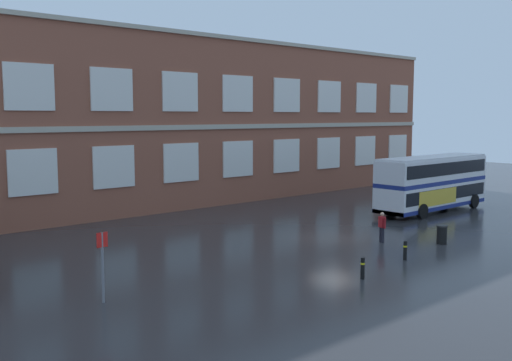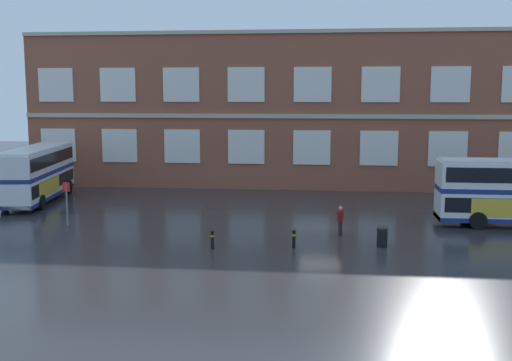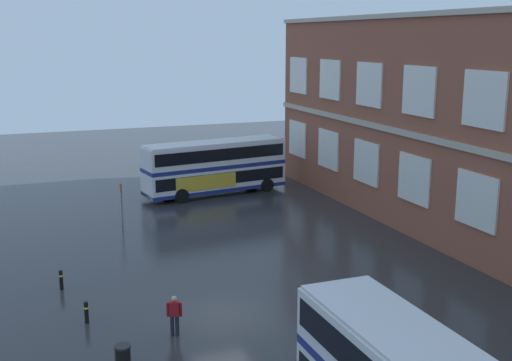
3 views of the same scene
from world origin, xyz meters
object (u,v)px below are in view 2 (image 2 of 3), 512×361
(safety_bollard_east, at_px, (294,239))
(station_litter_bin, at_px, (382,237))
(waiting_passenger, at_px, (340,219))
(bus_stand_flag, at_px, (67,200))
(safety_bollard_west, at_px, (212,239))
(double_decker_near, at_px, (37,173))

(safety_bollard_east, bearing_deg, station_litter_bin, 9.08)
(waiting_passenger, bearing_deg, bus_stand_flag, 177.60)
(waiting_passenger, distance_m, safety_bollard_east, 4.05)
(safety_bollard_west, bearing_deg, bus_stand_flag, 155.20)
(waiting_passenger, xyz_separation_m, bus_stand_flag, (-16.56, 0.69, 0.70))
(station_litter_bin, height_order, safety_bollard_west, station_litter_bin)
(double_decker_near, bearing_deg, safety_bollard_west, -38.93)
(waiting_passenger, bearing_deg, double_decker_near, 158.59)
(double_decker_near, relative_size, safety_bollard_east, 11.85)
(double_decker_near, distance_m, bus_stand_flag, 9.91)
(double_decker_near, height_order, bus_stand_flag, double_decker_near)
(safety_bollard_east, bearing_deg, bus_stand_flag, 164.63)
(double_decker_near, bearing_deg, station_litter_bin, -24.56)
(safety_bollard_west, bearing_deg, station_litter_bin, 9.13)
(double_decker_near, distance_m, waiting_passenger, 24.00)
(safety_bollard_west, bearing_deg, safety_bollard_east, 9.18)
(double_decker_near, height_order, waiting_passenger, double_decker_near)
(safety_bollard_west, height_order, safety_bollard_east, same)
(double_decker_near, xyz_separation_m, waiting_passenger, (22.32, -8.75, -1.22))
(double_decker_near, xyz_separation_m, station_litter_bin, (24.48, -11.19, -1.63))
(double_decker_near, relative_size, safety_bollard_west, 11.85)
(double_decker_near, distance_m, safety_bollard_west, 20.14)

